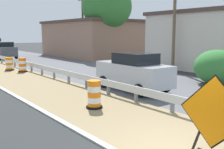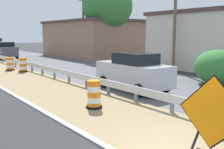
{
  "view_description": "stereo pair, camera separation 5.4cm",
  "coord_description": "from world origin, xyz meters",
  "px_view_note": "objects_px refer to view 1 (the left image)",
  "views": [
    {
      "loc": [
        -5.26,
        -3.94,
        2.97
      ],
      "look_at": [
        2.7,
        6.28,
        0.97
      ],
      "focal_mm": 42.75,
      "sensor_mm": 36.0,
      "label": 1
    },
    {
      "loc": [
        -5.22,
        -3.97,
        2.97
      ],
      "look_at": [
        2.7,
        6.28,
        0.97
      ],
      "focal_mm": 42.75,
      "sensor_mm": 36.0,
      "label": 2
    }
  ],
  "objects_px": {
    "car_lead_far_lane": "(133,71)",
    "utility_pole_near": "(174,17)",
    "traffic_barrel_far": "(9,64)",
    "car_lead_near_lane": "(4,50)",
    "traffic_barrel_close": "(112,79)",
    "traffic_barrel_nearest": "(94,96)",
    "utility_pole_mid": "(83,26)",
    "traffic_barrel_mid": "(22,66)",
    "warning_sign_diamond": "(213,115)"
  },
  "relations": [
    {
      "from": "traffic_barrel_mid",
      "to": "traffic_barrel_far",
      "type": "relative_size",
      "value": 1.04
    },
    {
      "from": "traffic_barrel_nearest",
      "to": "utility_pole_mid",
      "type": "distance_m",
      "value": 22.58
    },
    {
      "from": "traffic_barrel_nearest",
      "to": "car_lead_far_lane",
      "type": "height_order",
      "value": "car_lead_far_lane"
    },
    {
      "from": "traffic_barrel_nearest",
      "to": "traffic_barrel_mid",
      "type": "height_order",
      "value": "traffic_barrel_nearest"
    },
    {
      "from": "traffic_barrel_close",
      "to": "utility_pole_near",
      "type": "height_order",
      "value": "utility_pole_near"
    },
    {
      "from": "traffic_barrel_far",
      "to": "car_lead_far_lane",
      "type": "xyz_separation_m",
      "value": [
        2.8,
        -11.78,
        0.51
      ]
    },
    {
      "from": "warning_sign_diamond",
      "to": "traffic_barrel_far",
      "type": "xyz_separation_m",
      "value": [
        1.03,
        18.74,
        -0.6
      ]
    },
    {
      "from": "traffic_barrel_nearest",
      "to": "utility_pole_near",
      "type": "relative_size",
      "value": 0.14
    },
    {
      "from": "traffic_barrel_nearest",
      "to": "utility_pole_near",
      "type": "bearing_deg",
      "value": 24.55
    },
    {
      "from": "utility_pole_near",
      "to": "traffic_barrel_far",
      "type": "bearing_deg",
      "value": 140.27
    },
    {
      "from": "traffic_barrel_close",
      "to": "utility_pole_mid",
      "type": "xyz_separation_m",
      "value": [
        8.13,
        16.15,
        3.44
      ]
    },
    {
      "from": "car_lead_far_lane",
      "to": "utility_pole_near",
      "type": "height_order",
      "value": "utility_pole_near"
    },
    {
      "from": "traffic_barrel_nearest",
      "to": "utility_pole_near",
      "type": "xyz_separation_m",
      "value": [
        10.91,
        4.98,
        3.71
      ]
    },
    {
      "from": "traffic_barrel_nearest",
      "to": "traffic_barrel_close",
      "type": "relative_size",
      "value": 1.16
    },
    {
      "from": "traffic_barrel_nearest",
      "to": "utility_pole_mid",
      "type": "xyz_separation_m",
      "value": [
        11.39,
        19.2,
        3.36
      ]
    },
    {
      "from": "traffic_barrel_nearest",
      "to": "car_lead_near_lane",
      "type": "xyz_separation_m",
      "value": [
        3.54,
        24.47,
        0.48
      ]
    },
    {
      "from": "traffic_barrel_mid",
      "to": "traffic_barrel_far",
      "type": "distance_m",
      "value": 1.67
    },
    {
      "from": "traffic_barrel_nearest",
      "to": "car_lead_far_lane",
      "type": "relative_size",
      "value": 0.25
    },
    {
      "from": "utility_pole_near",
      "to": "car_lead_far_lane",
      "type": "bearing_deg",
      "value": -155.3
    },
    {
      "from": "warning_sign_diamond",
      "to": "car_lead_near_lane",
      "type": "xyz_separation_m",
      "value": [
        3.79,
        29.82,
        -0.09
      ]
    },
    {
      "from": "car_lead_far_lane",
      "to": "utility_pole_near",
      "type": "xyz_separation_m",
      "value": [
        7.33,
        3.37,
        3.23
      ]
    },
    {
      "from": "traffic_barrel_mid",
      "to": "utility_pole_mid",
      "type": "relative_size",
      "value": 0.15
    },
    {
      "from": "car_lead_far_lane",
      "to": "traffic_barrel_nearest",
      "type": "bearing_deg",
      "value": 115.73
    },
    {
      "from": "traffic_barrel_far",
      "to": "utility_pole_mid",
      "type": "bearing_deg",
      "value": 28.71
    },
    {
      "from": "car_lead_far_lane",
      "to": "car_lead_near_lane",
      "type": "bearing_deg",
      "value": 1.61
    },
    {
      "from": "traffic_barrel_far",
      "to": "car_lead_near_lane",
      "type": "relative_size",
      "value": 0.24
    },
    {
      "from": "car_lead_far_lane",
      "to": "traffic_barrel_far",
      "type": "bearing_deg",
      "value": 14.85
    },
    {
      "from": "traffic_barrel_far",
      "to": "utility_pole_near",
      "type": "height_order",
      "value": "utility_pole_near"
    },
    {
      "from": "traffic_barrel_mid",
      "to": "car_lead_far_lane",
      "type": "relative_size",
      "value": 0.24
    },
    {
      "from": "car_lead_near_lane",
      "to": "car_lead_far_lane",
      "type": "xyz_separation_m",
      "value": [
        0.04,
        -22.86,
        0.0
      ]
    },
    {
      "from": "warning_sign_diamond",
      "to": "traffic_barrel_close",
      "type": "bearing_deg",
      "value": -115.3
    },
    {
      "from": "car_lead_near_lane",
      "to": "utility_pole_near",
      "type": "xyz_separation_m",
      "value": [
        7.37,
        -19.49,
        3.23
      ]
    },
    {
      "from": "utility_pole_near",
      "to": "utility_pole_mid",
      "type": "bearing_deg",
      "value": 88.05
    },
    {
      "from": "traffic_barrel_mid",
      "to": "utility_pole_mid",
      "type": "height_order",
      "value": "utility_pole_mid"
    },
    {
      "from": "car_lead_near_lane",
      "to": "traffic_barrel_far",
      "type": "bearing_deg",
      "value": 165.4
    },
    {
      "from": "traffic_barrel_close",
      "to": "car_lead_far_lane",
      "type": "height_order",
      "value": "car_lead_far_lane"
    },
    {
      "from": "warning_sign_diamond",
      "to": "utility_pole_mid",
      "type": "xyz_separation_m",
      "value": [
        11.64,
        24.55,
        2.8
      ]
    },
    {
      "from": "traffic_barrel_mid",
      "to": "traffic_barrel_close",
      "type": "bearing_deg",
      "value": -77.26
    },
    {
      "from": "car_lead_far_lane",
      "to": "utility_pole_mid",
      "type": "xyz_separation_m",
      "value": [
        7.81,
        17.59,
        2.88
      ]
    },
    {
      "from": "utility_pole_near",
      "to": "traffic_barrel_close",
      "type": "bearing_deg",
      "value": -165.83
    },
    {
      "from": "traffic_barrel_close",
      "to": "utility_pole_near",
      "type": "xyz_separation_m",
      "value": [
        7.64,
        1.93,
        3.79
      ]
    },
    {
      "from": "car_lead_far_lane",
      "to": "utility_pole_mid",
      "type": "relative_size",
      "value": 0.6
    },
    {
      "from": "traffic_barrel_close",
      "to": "car_lead_near_lane",
      "type": "xyz_separation_m",
      "value": [
        0.28,
        21.42,
        0.55
      ]
    },
    {
      "from": "warning_sign_diamond",
      "to": "utility_pole_mid",
      "type": "height_order",
      "value": "utility_pole_mid"
    },
    {
      "from": "traffic_barrel_close",
      "to": "traffic_barrel_mid",
      "type": "distance_m",
      "value": 8.97
    },
    {
      "from": "utility_pole_mid",
      "to": "traffic_barrel_nearest",
      "type": "bearing_deg",
      "value": -120.68
    },
    {
      "from": "traffic_barrel_nearest",
      "to": "utility_pole_near",
      "type": "distance_m",
      "value": 12.55
    },
    {
      "from": "traffic_barrel_nearest",
      "to": "car_lead_near_lane",
      "type": "relative_size",
      "value": 0.26
    },
    {
      "from": "car_lead_near_lane",
      "to": "car_lead_far_lane",
      "type": "bearing_deg",
      "value": 179.46
    },
    {
      "from": "car_lead_near_lane",
      "to": "utility_pole_near",
      "type": "distance_m",
      "value": 21.09
    }
  ]
}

